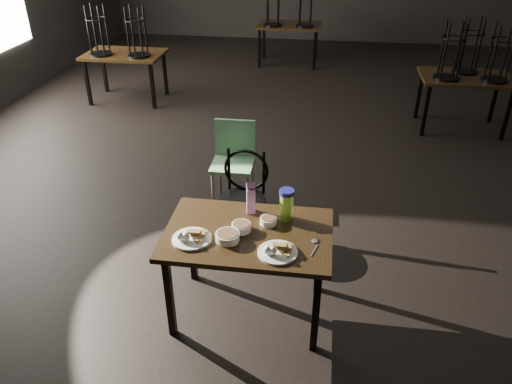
% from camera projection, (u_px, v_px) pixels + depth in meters
% --- Properties ---
extents(main_table, '(1.20, 0.80, 0.75)m').
position_uv_depth(main_table, '(248.00, 241.00, 3.60)').
color(main_table, black).
rests_on(main_table, ground).
extents(plate_left, '(0.28, 0.28, 0.09)m').
position_uv_depth(plate_left, '(191.00, 237.00, 3.47)').
color(plate_left, white).
rests_on(plate_left, main_table).
extents(plate_right, '(0.27, 0.27, 0.09)m').
position_uv_depth(plate_right, '(277.00, 251.00, 3.34)').
color(plate_right, white).
rests_on(plate_right, main_table).
extents(bowl_near, '(0.14, 0.14, 0.06)m').
position_uv_depth(bowl_near, '(241.00, 227.00, 3.57)').
color(bowl_near, white).
rests_on(bowl_near, main_table).
extents(bowl_far, '(0.13, 0.13, 0.05)m').
position_uv_depth(bowl_far, '(269.00, 221.00, 3.64)').
color(bowl_far, white).
rests_on(bowl_far, main_table).
extents(bowl_big, '(0.17, 0.17, 0.06)m').
position_uv_depth(bowl_big, '(227.00, 236.00, 3.46)').
color(bowl_big, white).
rests_on(bowl_big, main_table).
extents(juice_carton, '(0.08, 0.08, 0.26)m').
position_uv_depth(juice_carton, '(251.00, 198.00, 3.73)').
color(juice_carton, '#86187A').
rests_on(juice_carton, main_table).
extents(water_bottle, '(0.14, 0.14, 0.24)m').
position_uv_depth(water_bottle, '(286.00, 204.00, 3.65)').
color(water_bottle, '#AAEF46').
rests_on(water_bottle, main_table).
extents(spoon, '(0.06, 0.22, 0.01)m').
position_uv_depth(spoon, '(315.00, 242.00, 3.45)').
color(spoon, silver).
rests_on(spoon, main_table).
extents(bentwood_chair, '(0.43, 0.43, 0.90)m').
position_uv_depth(bentwood_chair, '(244.00, 192.00, 4.48)').
color(bentwood_chair, black).
rests_on(bentwood_chair, ground).
extents(school_chair, '(0.42, 0.42, 0.90)m').
position_uv_depth(school_chair, '(233.00, 157.00, 5.07)').
color(school_chair, '#6FAD7C').
rests_on(school_chair, ground).
extents(bg_table_left, '(1.20, 0.80, 1.48)m').
position_uv_depth(bg_table_left, '(123.00, 54.00, 7.65)').
color(bg_table_left, black).
rests_on(bg_table_left, ground).
extents(bg_table_right, '(1.20, 0.80, 1.48)m').
position_uv_depth(bg_table_right, '(468.00, 75.00, 6.66)').
color(bg_table_right, black).
rests_on(bg_table_right, ground).
extents(bg_table_far, '(1.20, 0.80, 1.48)m').
position_uv_depth(bg_table_far, '(289.00, 25.00, 9.41)').
color(bg_table_far, black).
rests_on(bg_table_far, ground).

